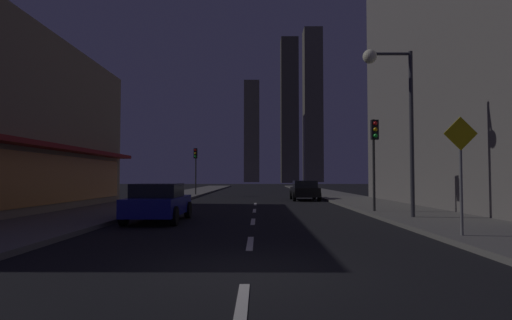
# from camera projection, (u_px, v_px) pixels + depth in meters

# --- Properties ---
(ground_plane) EXTENTS (78.00, 136.00, 0.10)m
(ground_plane) POSITION_uv_depth(u_px,v_px,m) (257.00, 196.00, 39.41)
(ground_plane) COLOR black
(sidewalk_right) EXTENTS (4.00, 76.00, 0.15)m
(sidewalk_right) POSITION_uv_depth(u_px,v_px,m) (331.00, 194.00, 39.36)
(sidewalk_right) COLOR #605E59
(sidewalk_right) RESTS_ON ground
(sidewalk_left) EXTENTS (4.00, 76.00, 0.15)m
(sidewalk_left) POSITION_uv_depth(u_px,v_px,m) (183.00, 194.00, 39.46)
(sidewalk_left) COLOR #605E59
(sidewalk_left) RESTS_ON ground
(lane_marking_center) EXTENTS (0.16, 23.00, 0.01)m
(lane_marking_center) POSITION_uv_depth(u_px,v_px,m) (253.00, 222.00, 15.83)
(lane_marking_center) COLOR silver
(lane_marking_center) RESTS_ON ground
(building_apartment_right) EXTENTS (11.00, 20.00, 17.54)m
(building_apartment_right) POSITION_uv_depth(u_px,v_px,m) (510.00, 53.00, 23.69)
(building_apartment_right) COLOR slate
(building_apartment_right) RESTS_ON ground
(skyscraper_distant_tall) EXTENTS (5.44, 8.18, 36.15)m
(skyscraper_distant_tall) POSITION_uv_depth(u_px,v_px,m) (252.00, 132.00, 150.57)
(skyscraper_distant_tall) COLOR #615D49
(skyscraper_distant_tall) RESTS_ON ground
(skyscraper_distant_mid) EXTENTS (5.27, 5.74, 44.47)m
(skyscraper_distant_mid) POSITION_uv_depth(u_px,v_px,m) (289.00, 111.00, 128.31)
(skyscraper_distant_mid) COLOR #4A4738
(skyscraper_distant_mid) RESTS_ON ground
(skyscraper_distant_short) EXTENTS (6.55, 7.82, 55.23)m
(skyscraper_distant_short) POSITION_uv_depth(u_px,v_px,m) (313.00, 105.00, 150.50)
(skyscraper_distant_short) COLOR brown
(skyscraper_distant_short) RESTS_ON ground
(car_parked_near) EXTENTS (1.98, 4.24, 1.45)m
(car_parked_near) POSITION_uv_depth(u_px,v_px,m) (158.00, 202.00, 15.87)
(car_parked_near) COLOR navy
(car_parked_near) RESTS_ON ground
(car_parked_far) EXTENTS (1.98, 4.24, 1.45)m
(car_parked_far) POSITION_uv_depth(u_px,v_px,m) (305.00, 190.00, 30.76)
(car_parked_far) COLOR black
(car_parked_far) RESTS_ON ground
(fire_hydrant_far_left) EXTENTS (0.42, 0.30, 0.65)m
(fire_hydrant_far_left) POSITION_uv_depth(u_px,v_px,m) (180.00, 193.00, 32.51)
(fire_hydrant_far_left) COLOR red
(fire_hydrant_far_left) RESTS_ON sidewalk_left
(traffic_light_near_right) EXTENTS (0.32, 0.48, 4.20)m
(traffic_light_near_right) POSITION_uv_depth(u_px,v_px,m) (374.00, 144.00, 19.04)
(traffic_light_near_right) COLOR #2D2D2D
(traffic_light_near_right) RESTS_ON sidewalk_right
(traffic_light_far_left) EXTENTS (0.32, 0.48, 4.20)m
(traffic_light_far_left) POSITION_uv_depth(u_px,v_px,m) (196.00, 161.00, 37.69)
(traffic_light_far_left) COLOR #2D2D2D
(traffic_light_far_left) RESTS_ON sidewalk_left
(street_lamp_right) EXTENTS (1.96, 0.56, 6.58)m
(street_lamp_right) POSITION_uv_depth(u_px,v_px,m) (390.00, 91.00, 16.38)
(street_lamp_right) COLOR #38383D
(street_lamp_right) RESTS_ON sidewalk_right
(pedestrian_crossing_sign) EXTENTS (0.91, 0.08, 3.15)m
(pedestrian_crossing_sign) POSITION_uv_depth(u_px,v_px,m) (461.00, 165.00, 11.09)
(pedestrian_crossing_sign) COLOR slate
(pedestrian_crossing_sign) RESTS_ON sidewalk_right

